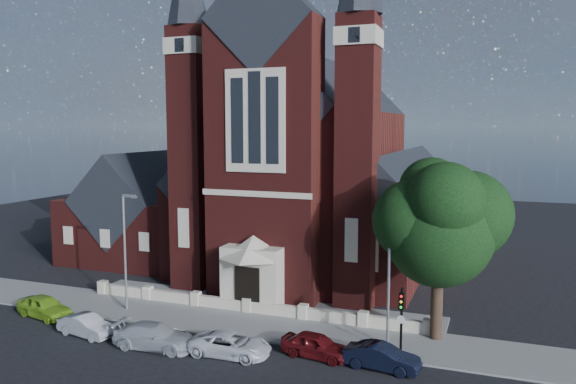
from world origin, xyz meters
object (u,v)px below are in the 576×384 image
(traffic_signal, at_px, (401,314))
(car_dark_red, at_px, (316,345))
(car_silver_a, at_px, (86,326))
(church, at_px, (320,174))
(parish_hall, at_px, (146,216))
(car_silver_b, at_px, (155,336))
(car_navy, at_px, (382,357))
(car_white_suv, at_px, (230,345))
(street_lamp_right, at_px, (391,269))
(street_tree, at_px, (440,226))
(car_lime_van, at_px, (44,306))
(street_lamp_left, at_px, (126,245))

(traffic_signal, xyz_separation_m, car_dark_red, (-4.39, -1.28, -1.91))
(traffic_signal, distance_m, car_silver_a, 18.75)
(church, xyz_separation_m, parish_hall, (-16.00, -4.94, -4.17))
(car_silver_b, relative_size, car_navy, 1.23)
(parish_hall, relative_size, car_silver_a, 3.14)
(parish_hall, distance_m, car_white_suv, 26.00)
(street_lamp_right, distance_m, car_white_suv, 9.91)
(street_tree, distance_m, car_navy, 8.29)
(car_lime_van, relative_size, car_dark_red, 1.08)
(street_tree, height_order, car_silver_b, street_tree)
(car_navy, bearing_deg, car_silver_b, 103.22)
(car_silver_a, bearing_deg, traffic_signal, -70.84)
(traffic_signal, xyz_separation_m, car_silver_a, (-18.37, -3.19, -1.94))
(street_lamp_left, height_order, car_silver_b, street_lamp_left)
(church, height_order, street_lamp_left, church)
(street_lamp_left, relative_size, car_navy, 2.02)
(car_silver_b, bearing_deg, car_lime_van, 75.88)
(traffic_signal, bearing_deg, car_silver_b, -165.85)
(church, relative_size, parish_hall, 2.86)
(car_lime_van, relative_size, car_white_suv, 0.93)
(church, distance_m, street_tree, 21.38)
(car_silver_a, xyz_separation_m, car_dark_red, (13.98, 1.90, 0.04))
(church, distance_m, traffic_signal, 23.94)
(street_tree, distance_m, traffic_signal, 5.70)
(car_silver_b, bearing_deg, car_white_suv, -85.43)
(car_dark_red, relative_size, car_navy, 0.99)
(street_lamp_right, distance_m, car_silver_b, 13.98)
(traffic_signal, distance_m, car_white_suv, 9.51)
(street_lamp_left, xyz_separation_m, car_navy, (18.20, -3.15, -3.94))
(parish_hall, relative_size, car_navy, 3.05)
(street_lamp_left, height_order, car_silver_a, street_lamp_left)
(street_lamp_right, distance_m, traffic_signal, 2.71)
(church, relative_size, car_silver_a, 8.99)
(car_silver_b, bearing_deg, church, -8.80)
(car_silver_a, relative_size, car_silver_b, 0.79)
(traffic_signal, relative_size, car_silver_b, 0.81)
(street_lamp_left, bearing_deg, car_navy, -9.83)
(church, xyz_separation_m, street_lamp_right, (10.09, -18.94, -3.59))
(street_lamp_left, distance_m, street_lamp_right, 18.00)
(parish_hall, relative_size, car_dark_red, 3.08)
(church, height_order, car_silver_b, church)
(car_silver_b, relative_size, car_dark_red, 1.24)
(traffic_signal, distance_m, car_silver_b, 13.94)
(street_lamp_right, distance_m, car_dark_red, 5.98)
(car_white_suv, xyz_separation_m, car_dark_red, (4.50, 1.49, 0.04))
(parish_hall, distance_m, car_silver_a, 20.92)
(street_tree, bearing_deg, car_lime_van, -169.25)
(street_tree, bearing_deg, street_lamp_left, -175.24)
(car_white_suv, bearing_deg, street_lamp_right, -63.54)
(car_silver_b, bearing_deg, street_lamp_left, 44.99)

